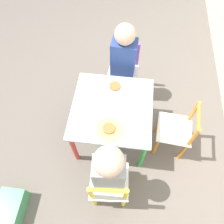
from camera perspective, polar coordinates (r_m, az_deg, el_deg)
ground_plane at (r=1.98m, az=0.00°, el=-5.57°), size 6.00×6.00×0.00m
kids_table at (r=1.64m, az=0.00°, el=0.05°), size 0.59×0.59×0.45m
chair_yellow at (r=1.57m, az=-0.76°, el=-18.57°), size 0.28×0.28×0.53m
chair_purple at (r=2.04m, az=2.97°, el=10.60°), size 0.28×0.28×0.53m
chair_orange at (r=1.77m, az=16.52°, el=-4.72°), size 0.28×0.28×0.53m
child_right at (r=1.39m, az=-0.74°, el=-14.49°), size 0.23×0.21×0.74m
child_left at (r=1.84m, az=2.94°, el=13.53°), size 0.22×0.21×0.80m
plate_right at (r=1.50m, az=-0.84°, el=-4.47°), size 0.19×0.19×0.03m
plate_left at (r=1.68m, az=0.74°, el=6.59°), size 0.19×0.19×0.03m
storage_bin at (r=1.89m, az=-25.21°, el=-22.68°), size 0.32×0.17×0.15m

